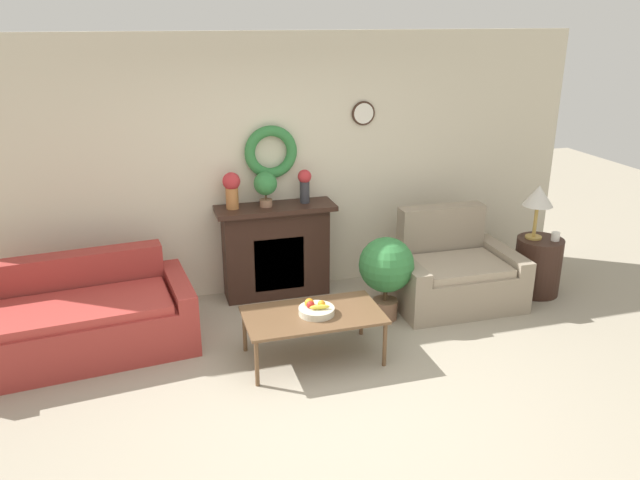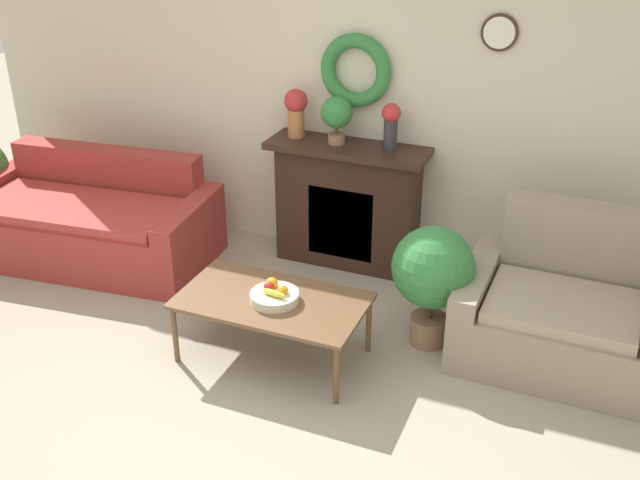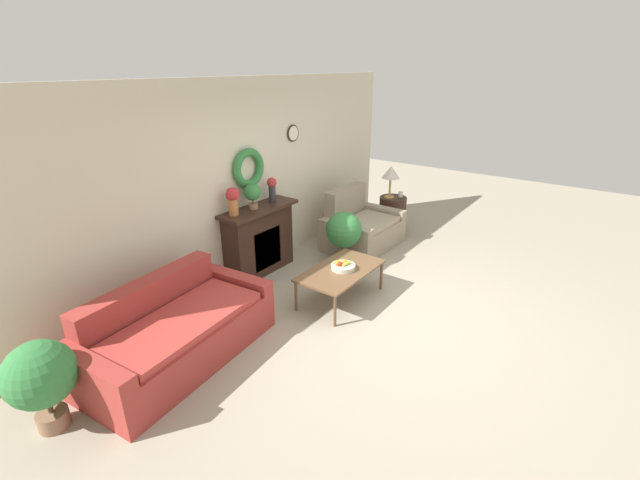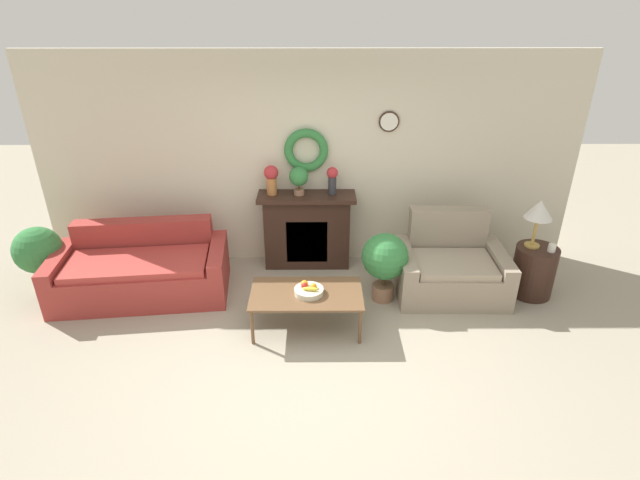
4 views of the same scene
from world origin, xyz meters
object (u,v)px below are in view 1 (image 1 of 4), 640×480
Objects in this scene: loveseat_right at (452,273)px; mug at (556,237)px; coffee_table at (313,317)px; vase_on_mantel_right at (305,183)px; potted_plant_floor_by_loveseat at (386,268)px; table_lamp at (538,197)px; couch_left at (77,320)px; fruit_bowl at (316,309)px; side_table_by_loveseat at (538,266)px; potted_plant_on_mantel at (265,185)px; fireplace at (276,250)px; vase_on_mantel_left at (232,188)px.

loveseat_right is 14.17× the size of mug.
vase_on_mantel_right is at bearing 77.76° from coffee_table.
loveseat_right is 0.87m from potted_plant_floor_by_loveseat.
couch_left is at bearing 179.85° from table_lamp.
table_lamp is (2.62, 0.70, 0.66)m from coffee_table.
fruit_bowl is at bearing -147.33° from potted_plant_floor_by_loveseat.
mug is at bearing 0.77° from potted_plant_floor_by_loveseat.
potted_plant_floor_by_loveseat is (2.86, -0.17, 0.24)m from couch_left.
vase_on_mantel_right reaches higher than fruit_bowl.
couch_left is 3.37× the size of side_table_by_loveseat.
potted_plant_on_mantel is 1.47m from potted_plant_floor_by_loveseat.
table_lamp is (-0.06, 0.05, 0.75)m from side_table_by_loveseat.
loveseat_right is at bearing 23.83° from fruit_bowl.
fireplace is 3.52× the size of vase_on_mantel_right.
loveseat_right is at bearing 175.45° from side_table_by_loveseat.
mug is (2.81, -0.83, 0.16)m from fireplace.
couch_left is at bearing -160.79° from fireplace.
vase_on_mantel_left reaches higher than potted_plant_on_mantel.
table_lamp is 0.68× the size of potted_plant_floor_by_loveseat.
potted_plant_on_mantel is at bearing 13.75° from couch_left.
loveseat_right is (1.72, -0.67, -0.20)m from fireplace.
potted_plant_on_mantel reaches higher than table_lamp.
mug is (4.77, -0.15, 0.36)m from couch_left.
couch_left is at bearing 160.09° from coffee_table.
table_lamp is (4.60, -0.01, 0.77)m from couch_left.
mug is at bearing -7.70° from couch_left.
coffee_table is at bearing 156.10° from fruit_bowl.
side_table_by_loveseat is 0.73× the size of potted_plant_floor_by_loveseat.
side_table_by_loveseat is 1.65× the size of vase_on_mantel_left.
fireplace is 2.08m from couch_left.
fruit_bowl is 1.59m from potted_plant_on_mantel.
potted_plant_on_mantel reaches higher than mug.
fruit_bowl is 0.54× the size of table_lamp.
loveseat_right is 3.45× the size of vase_on_mantel_left.
potted_plant_floor_by_loveseat is at bearing 32.67° from fruit_bowl.
vase_on_mantel_right reaches higher than loveseat_right.
side_table_by_loveseat is 0.76m from table_lamp.
vase_on_mantel_right is at bearing 162.51° from side_table_by_loveseat.
vase_on_mantel_right is at bearing 163.18° from table_lamp.
fireplace reaches higher than potted_plant_floor_by_loveseat.
coffee_table is at bearing -85.48° from potted_plant_on_mantel.
fireplace is at bearing -0.75° from vase_on_mantel_left.
vase_on_mantel_left reaches higher than vase_on_mantel_right.
mug is at bearing -7.78° from loveseat_right.
table_lamp is (0.92, -0.03, 0.75)m from loveseat_right.
fruit_bowl is at bearing -168.17° from mug.
vase_on_mantel_right is at bearing 10.85° from couch_left.
couch_left is 2.10m from coffee_table.
mug is 2.68m from vase_on_mantel_right.
coffee_table is 1.05m from potted_plant_floor_by_loveseat.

